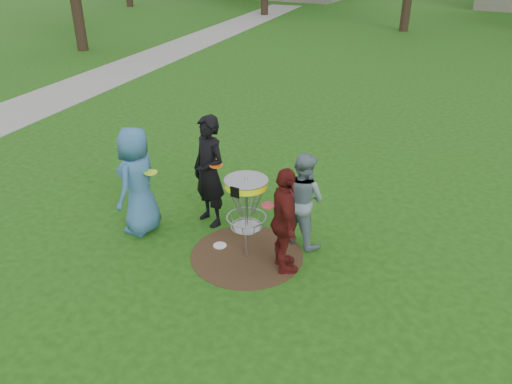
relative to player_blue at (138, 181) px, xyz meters
The scene contains 10 objects.
ground 2.18m from the player_blue, ahead, with size 100.00×100.00×0.00m, color #19470F.
dirt_patch 2.18m from the player_blue, ahead, with size 1.80×1.80×0.01m, color #47331E.
concrete_path 11.51m from the player_blue, 134.45° to the left, with size 2.20×40.00×0.02m, color #9E9E99.
player_blue is the anchor object (origin of this frame).
player_black 1.19m from the player_blue, 41.58° to the left, with size 0.72×0.47×1.96m, color black.
player_grey 2.73m from the player_blue, 21.04° to the left, with size 0.77×0.60×1.59m, color gray.
player_maroon 2.64m from the player_blue, ahead, with size 0.98×0.41×1.68m, color #591614.
disc_on_grass 1.73m from the player_blue, ahead, with size 0.22×0.22×0.02m, color silver.
disc_golf_basket 1.97m from the player_blue, ahead, with size 0.66×0.67×1.38m.
held_discs 1.59m from the player_blue, 14.62° to the left, with size 2.32×0.95×0.25m.
Camera 1 is at (3.32, -5.69, 4.58)m, focal length 35.00 mm.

